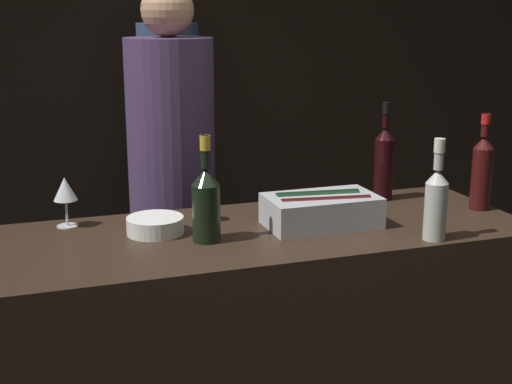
{
  "coord_description": "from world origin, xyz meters",
  "views": [
    {
      "loc": [
        -0.73,
        -1.79,
        1.72
      ],
      "look_at": [
        0.0,
        0.36,
        1.14
      ],
      "focal_mm": 50.0,
      "sensor_mm": 36.0,
      "label": 1
    }
  ],
  "objects_px": {
    "red_wine_bottle_black_foil": "(384,161)",
    "candle_votive": "(208,211)",
    "champagne_bottle": "(206,201)",
    "white_wine_bottle": "(436,199)",
    "wine_glass": "(65,191)",
    "bowl_white": "(155,225)",
    "person_in_hoodie": "(170,132)",
    "person_blond_tee": "(172,182)",
    "ice_bin_with_bottles": "(321,209)",
    "red_wine_bottle_tall": "(482,170)"
  },
  "relations": [
    {
      "from": "red_wine_bottle_black_foil",
      "to": "candle_votive",
      "type": "bearing_deg",
      "value": -175.02
    },
    {
      "from": "champagne_bottle",
      "to": "white_wine_bottle",
      "type": "xyz_separation_m",
      "value": [
        0.68,
        -0.21,
        0.0
      ]
    },
    {
      "from": "wine_glass",
      "to": "red_wine_bottle_black_foil",
      "type": "relative_size",
      "value": 0.46
    },
    {
      "from": "wine_glass",
      "to": "white_wine_bottle",
      "type": "height_order",
      "value": "white_wine_bottle"
    },
    {
      "from": "bowl_white",
      "to": "red_wine_bottle_black_foil",
      "type": "relative_size",
      "value": 0.5
    },
    {
      "from": "candle_votive",
      "to": "person_in_hoodie",
      "type": "distance_m",
      "value": 1.67
    },
    {
      "from": "white_wine_bottle",
      "to": "person_blond_tee",
      "type": "xyz_separation_m",
      "value": [
        -0.62,
        0.99,
        -0.13
      ]
    },
    {
      "from": "wine_glass",
      "to": "person_blond_tee",
      "type": "distance_m",
      "value": 0.68
    },
    {
      "from": "wine_glass",
      "to": "champagne_bottle",
      "type": "xyz_separation_m",
      "value": [
        0.4,
        -0.3,
        0.0
      ]
    },
    {
      "from": "ice_bin_with_bottles",
      "to": "champagne_bottle",
      "type": "relative_size",
      "value": 1.1
    },
    {
      "from": "red_wine_bottle_black_foil",
      "to": "bowl_white",
      "type": "bearing_deg",
      "value": -170.77
    },
    {
      "from": "person_in_hoodie",
      "to": "red_wine_bottle_tall",
      "type": "bearing_deg",
      "value": 81.51
    },
    {
      "from": "bowl_white",
      "to": "white_wine_bottle",
      "type": "bearing_deg",
      "value": -22.64
    },
    {
      "from": "red_wine_bottle_tall",
      "to": "champagne_bottle",
      "type": "bearing_deg",
      "value": -177.87
    },
    {
      "from": "champagne_bottle",
      "to": "red_wine_bottle_black_foil",
      "type": "height_order",
      "value": "red_wine_bottle_black_foil"
    },
    {
      "from": "bowl_white",
      "to": "candle_votive",
      "type": "relative_size",
      "value": 2.85
    },
    {
      "from": "candle_votive",
      "to": "red_wine_bottle_black_foil",
      "type": "height_order",
      "value": "red_wine_bottle_black_foil"
    },
    {
      "from": "red_wine_bottle_black_foil",
      "to": "person_in_hoodie",
      "type": "distance_m",
      "value": 1.67
    },
    {
      "from": "champagne_bottle",
      "to": "person_blond_tee",
      "type": "xyz_separation_m",
      "value": [
        0.06,
        0.78,
        -0.13
      ]
    },
    {
      "from": "candle_votive",
      "to": "red_wine_bottle_black_foil",
      "type": "xyz_separation_m",
      "value": [
        0.7,
        0.06,
        0.12
      ]
    },
    {
      "from": "ice_bin_with_bottles",
      "to": "candle_votive",
      "type": "relative_size",
      "value": 5.69
    },
    {
      "from": "wine_glass",
      "to": "red_wine_bottle_tall",
      "type": "height_order",
      "value": "red_wine_bottle_tall"
    },
    {
      "from": "ice_bin_with_bottles",
      "to": "person_blond_tee",
      "type": "height_order",
      "value": "person_blond_tee"
    },
    {
      "from": "wine_glass",
      "to": "red_wine_bottle_black_foil",
      "type": "distance_m",
      "value": 1.17
    },
    {
      "from": "ice_bin_with_bottles",
      "to": "champagne_bottle",
      "type": "bearing_deg",
      "value": -175.32
    },
    {
      "from": "wine_glass",
      "to": "person_in_hoodie",
      "type": "relative_size",
      "value": 0.09
    },
    {
      "from": "white_wine_bottle",
      "to": "bowl_white",
      "type": "bearing_deg",
      "value": 157.36
    },
    {
      "from": "wine_glass",
      "to": "red_wine_bottle_black_foil",
      "type": "xyz_separation_m",
      "value": [
        1.17,
        -0.02,
        0.03
      ]
    },
    {
      "from": "white_wine_bottle",
      "to": "wine_glass",
      "type": "bearing_deg",
      "value": 154.8
    },
    {
      "from": "red_wine_bottle_tall",
      "to": "ice_bin_with_bottles",
      "type": "bearing_deg",
      "value": -179.52
    },
    {
      "from": "champagne_bottle",
      "to": "person_in_hoodie",
      "type": "xyz_separation_m",
      "value": [
        0.29,
        1.87,
        -0.1
      ]
    },
    {
      "from": "candle_votive",
      "to": "wine_glass",
      "type": "bearing_deg",
      "value": 169.9
    },
    {
      "from": "red_wine_bottle_black_foil",
      "to": "red_wine_bottle_tall",
      "type": "bearing_deg",
      "value": -41.59
    },
    {
      "from": "champagne_bottle",
      "to": "wine_glass",
      "type": "bearing_deg",
      "value": 143.68
    },
    {
      "from": "candle_votive",
      "to": "person_in_hoodie",
      "type": "bearing_deg",
      "value": 82.31
    },
    {
      "from": "bowl_white",
      "to": "candle_votive",
      "type": "bearing_deg",
      "value": 23.13
    },
    {
      "from": "red_wine_bottle_tall",
      "to": "champagne_bottle",
      "type": "relative_size",
      "value": 1.04
    },
    {
      "from": "white_wine_bottle",
      "to": "person_blond_tee",
      "type": "height_order",
      "value": "person_blond_tee"
    },
    {
      "from": "ice_bin_with_bottles",
      "to": "bowl_white",
      "type": "bearing_deg",
      "value": 170.12
    },
    {
      "from": "candle_votive",
      "to": "bowl_white",
      "type": "bearing_deg",
      "value": -156.87
    },
    {
      "from": "red_wine_bottle_black_foil",
      "to": "person_in_hoodie",
      "type": "bearing_deg",
      "value": 106.71
    },
    {
      "from": "candle_votive",
      "to": "champagne_bottle",
      "type": "distance_m",
      "value": 0.24
    },
    {
      "from": "champagne_bottle",
      "to": "white_wine_bottle",
      "type": "height_order",
      "value": "champagne_bottle"
    },
    {
      "from": "person_in_hoodie",
      "to": "person_blond_tee",
      "type": "bearing_deg",
      "value": 47.66
    },
    {
      "from": "bowl_white",
      "to": "person_in_hoodie",
      "type": "height_order",
      "value": "person_in_hoodie"
    },
    {
      "from": "candle_votive",
      "to": "white_wine_bottle",
      "type": "distance_m",
      "value": 0.76
    },
    {
      "from": "red_wine_bottle_tall",
      "to": "person_in_hoodie",
      "type": "height_order",
      "value": "person_in_hoodie"
    },
    {
      "from": "candle_votive",
      "to": "person_in_hoodie",
      "type": "xyz_separation_m",
      "value": [
        0.22,
        1.66,
        -0.0
      ]
    },
    {
      "from": "ice_bin_with_bottles",
      "to": "person_in_hoodie",
      "type": "relative_size",
      "value": 0.2
    },
    {
      "from": "ice_bin_with_bottles",
      "to": "person_in_hoodie",
      "type": "bearing_deg",
      "value": 93.66
    }
  ]
}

